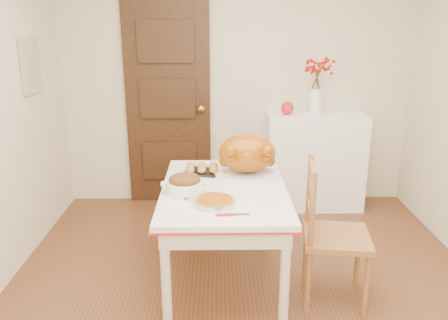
{
  "coord_description": "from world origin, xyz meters",
  "views": [
    {
      "loc": [
        -0.2,
        -2.63,
        1.87
      ],
      "look_at": [
        -0.16,
        0.37,
        0.94
      ],
      "focal_mm": 36.74,
      "sensor_mm": 36.0,
      "label": 1
    }
  ],
  "objects_px": {
    "chair_oak": "(337,234)",
    "turkey_platter": "(247,156)",
    "sideboard": "(314,161)",
    "pumpkin_pie": "(214,200)",
    "kitchen_table": "(224,237)"
  },
  "relations": [
    {
      "from": "chair_oak",
      "to": "pumpkin_pie",
      "type": "xyz_separation_m",
      "value": [
        -0.82,
        -0.12,
        0.29
      ]
    },
    {
      "from": "sideboard",
      "to": "pumpkin_pie",
      "type": "bearing_deg",
      "value": -119.52
    },
    {
      "from": "chair_oak",
      "to": "turkey_platter",
      "type": "relative_size",
      "value": 2.03
    },
    {
      "from": "sideboard",
      "to": "kitchen_table",
      "type": "xyz_separation_m",
      "value": [
        -0.93,
        -1.46,
        -0.1
      ]
    },
    {
      "from": "kitchen_table",
      "to": "pumpkin_pie",
      "type": "distance_m",
      "value": 0.51
    },
    {
      "from": "kitchen_table",
      "to": "chair_oak",
      "type": "height_order",
      "value": "chair_oak"
    },
    {
      "from": "chair_oak",
      "to": "turkey_platter",
      "type": "distance_m",
      "value": 0.83
    },
    {
      "from": "turkey_platter",
      "to": "pumpkin_pie",
      "type": "height_order",
      "value": "turkey_platter"
    },
    {
      "from": "chair_oak",
      "to": "sideboard",
      "type": "bearing_deg",
      "value": 1.72
    },
    {
      "from": "sideboard",
      "to": "chair_oak",
      "type": "bearing_deg",
      "value": -96.31
    },
    {
      "from": "kitchen_table",
      "to": "turkey_platter",
      "type": "distance_m",
      "value": 0.61
    },
    {
      "from": "turkey_platter",
      "to": "sideboard",
      "type": "bearing_deg",
      "value": 46.35
    },
    {
      "from": "sideboard",
      "to": "chair_oak",
      "type": "distance_m",
      "value": 1.66
    },
    {
      "from": "sideboard",
      "to": "pumpkin_pie",
      "type": "xyz_separation_m",
      "value": [
        -1.0,
        -1.76,
        0.3
      ]
    },
    {
      "from": "sideboard",
      "to": "turkey_platter",
      "type": "bearing_deg",
      "value": -122.05
    }
  ]
}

